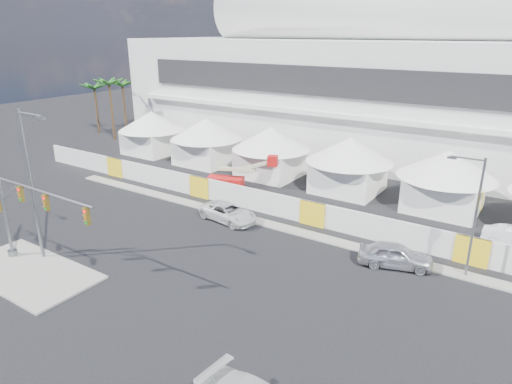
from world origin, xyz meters
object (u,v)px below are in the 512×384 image
Objects in this scene: traffic_mast at (22,213)px; streetlight_curb at (474,210)px; streetlight_median at (32,176)px; pickup_curb at (228,213)px; boom_lift at (231,180)px; sedan_silver at (395,255)px.

streetlight_curb reaches higher than traffic_mast.
traffic_mast is at bearing -84.88° from streetlight_median.
traffic_mast is 28.67m from streetlight_curb.
boom_lift is (-4.72, 6.64, 0.25)m from pickup_curb.
boom_lift is (-22.88, 5.47, -3.65)m from streetlight_curb.
pickup_curb is at bearing -176.34° from streetlight_curb.
streetlight_median reaches higher than streetlight_curb.
streetlight_median is (-20.53, -12.56, 5.24)m from sedan_silver.
traffic_mast is at bearing 105.63° from sedan_silver.
streetlight_curb is (24.53, 14.81, 0.74)m from traffic_mast.
streetlight_curb is at bearing 31.11° from traffic_mast.
boom_lift is (1.66, 20.28, -2.91)m from traffic_mast.
traffic_mast is 1.27× the size of streetlight_curb.
boom_lift is (1.75, 19.21, -5.10)m from streetlight_median.
sedan_silver is at bearing 33.72° from traffic_mast.
traffic_mast is (-6.38, -13.65, 3.16)m from pickup_curb.
boom_lift reaches higher than pickup_curb.
streetlight_median is (-6.47, -12.57, 5.35)m from pickup_curb.
pickup_curb is 8.15m from boom_lift.
streetlight_median is at bearing 103.38° from sedan_silver.
pickup_curb is 0.52× the size of traffic_mast.
streetlight_curb is (4.10, 1.17, 3.80)m from sedan_silver.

